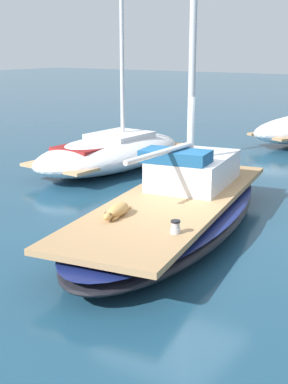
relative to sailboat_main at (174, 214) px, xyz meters
The scene contains 6 objects.
ground_plane 0.34m from the sailboat_main, ahead, with size 120.00×120.00×0.00m, color navy.
sailboat_main is the anchor object (origin of this frame).
cabin_house 1.30m from the sailboat_main, 101.48° to the left, with size 1.78×2.45×0.84m.
dog_tan 1.58m from the sailboat_main, 97.84° to the right, with size 0.36×0.95×0.22m.
deck_winch 2.00m from the sailboat_main, 57.81° to the right, with size 0.16×0.16×0.21m.
moored_boat_port_side 5.57m from the sailboat_main, 140.60° to the left, with size 2.68×5.70×6.29m.
Camera 1 is at (5.00, -8.24, 3.44)m, focal length 49.27 mm.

